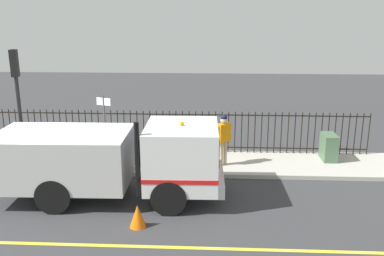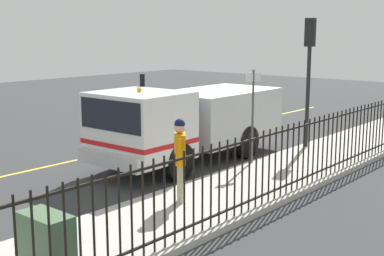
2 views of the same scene
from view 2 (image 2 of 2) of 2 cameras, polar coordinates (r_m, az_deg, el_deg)
The scene contains 10 objects.
ground_plane at distance 16.31m, azimuth 3.66°, elevation -2.58°, with size 53.03×53.03×0.00m, color #38383A.
sidewalk_slab at distance 14.83m, azimuth 12.43°, elevation -3.85°, with size 2.47×24.11×0.14m, color #B7B2A8.
lane_marking at distance 17.97m, azimuth -3.05°, elevation -1.35°, with size 0.12×21.70×0.01m, color yellow.
work_truck at distance 14.60m, azimuth -0.87°, elevation 0.99°, with size 2.39×6.46×2.52m.
worker_standing at distance 10.79m, azimuth -1.34°, elevation -2.58°, with size 0.51×0.52×1.78m.
iron_fence at distance 14.20m, azimuth 16.32°, elevation -1.11°, with size 0.04×20.53×1.56m.
traffic_light_near at distance 16.41m, azimuth 12.68°, elevation 7.65°, with size 0.34×0.27×3.95m.
utility_cabinet at distance 8.08m, azimuth -15.61°, elevation -12.13°, with size 0.87×0.46×0.93m, color #4C6B4C.
traffic_cone at distance 15.43m, azimuth -7.48°, elevation -2.28°, with size 0.41×0.41×0.59m, color orange.
street_sign at distance 14.17m, azimuth 6.66°, elevation 2.45°, with size 0.18×0.49×2.54m.
Camera 2 is at (9.51, -12.74, 3.64)m, focal length 48.85 mm.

